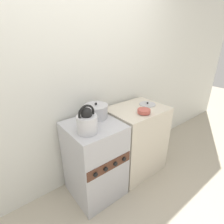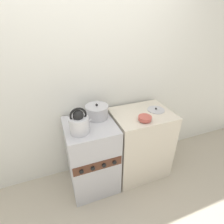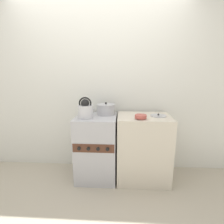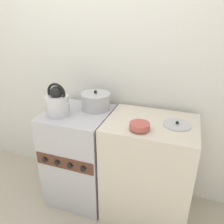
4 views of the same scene
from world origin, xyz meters
name	(u,v)px [view 3 (image 3 of 4)]	position (x,y,z in m)	size (l,w,h in m)	color
ground_plane	(94,188)	(0.00, 0.00, 0.00)	(12.00, 12.00, 0.00)	#B2A893
wall_back	(99,88)	(0.00, 0.62, 1.25)	(7.00, 0.06, 2.50)	silver
stove	(97,147)	(0.00, 0.27, 0.45)	(0.54, 0.57, 0.89)	#B2B2B7
counter	(143,148)	(0.64, 0.27, 0.45)	(0.70, 0.55, 0.91)	beige
kettle	(85,110)	(-0.12, 0.18, 1.00)	(0.24, 0.19, 0.27)	silver
cooking_pot	(106,109)	(0.12, 0.40, 0.97)	(0.26, 0.26, 0.17)	#B2B2B7
enamel_bowl	(141,117)	(0.58, 0.12, 0.94)	(0.15, 0.15, 0.05)	#B75147
loose_pot_lid	(158,116)	(0.83, 0.28, 0.91)	(0.21, 0.21, 0.03)	#B2B2B7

